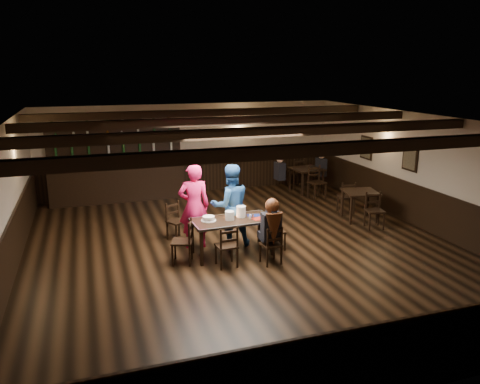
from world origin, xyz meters
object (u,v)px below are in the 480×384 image
object	(u,v)px
chair_near_right	(273,243)
cake	(209,219)
dining_table	(232,223)
chair_near_left	(228,244)
man_blue	(230,205)
bar_counter	(118,175)
woman_pink	(194,206)

from	to	relation	value
chair_near_right	cake	world-z (taller)	cake
dining_table	cake	bearing A→B (deg)	172.84
chair_near_left	chair_near_right	world-z (taller)	chair_near_left
man_blue	cake	xyz separation A→B (m)	(-0.60, -0.45, -0.10)
bar_counter	cake	bearing A→B (deg)	-73.81
cake	bar_counter	world-z (taller)	bar_counter
chair_near_right	woman_pink	size ratio (longest dim) A/B	0.43
chair_near_left	chair_near_right	bearing A→B (deg)	-9.64
dining_table	chair_near_left	bearing A→B (deg)	-114.75
chair_near_right	cake	distance (m)	1.38
dining_table	chair_near_right	xyz separation A→B (m)	(0.58, -0.76, -0.22)
dining_table	woman_pink	world-z (taller)	woman_pink
dining_table	bar_counter	world-z (taller)	bar_counter
chair_near_left	bar_counter	size ratio (longest dim) A/B	0.21
chair_near_right	bar_counter	distance (m)	6.25
bar_counter	chair_near_left	bearing A→B (deg)	-73.81
chair_near_left	woman_pink	world-z (taller)	woman_pink
woman_pink	bar_counter	distance (m)	4.51
chair_near_left	chair_near_right	distance (m)	0.88
dining_table	chair_near_right	world-z (taller)	chair_near_right
chair_near_left	woman_pink	xyz separation A→B (m)	(-0.35, 1.26, 0.43)
dining_table	cake	world-z (taller)	cake
cake	bar_counter	size ratio (longest dim) A/B	0.08
dining_table	man_blue	world-z (taller)	man_blue
dining_table	man_blue	bearing A→B (deg)	76.35
woman_pink	bar_counter	bearing A→B (deg)	-68.12
man_blue	cake	bearing A→B (deg)	38.32
man_blue	dining_table	bearing A→B (deg)	77.81
dining_table	chair_near_left	distance (m)	0.70
bar_counter	chair_near_right	bearing A→B (deg)	-66.56
dining_table	cake	xyz separation A→B (m)	(-0.48, 0.06, 0.12)
woman_pink	man_blue	xyz separation A→B (m)	(0.76, -0.14, -0.02)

